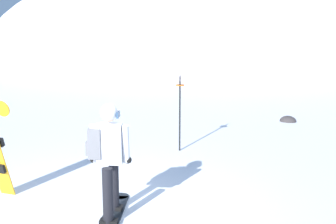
# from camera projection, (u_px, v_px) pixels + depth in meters

# --- Properties ---
(ground_plane) EXTENTS (300.00, 300.00, 0.00)m
(ground_plane) POSITION_uv_depth(u_px,v_px,m) (90.00, 214.00, 6.69)
(ground_plane) COLOR white
(ridge_peak_main) EXTENTS (33.41, 30.07, 14.84)m
(ridge_peak_main) POSITION_uv_depth(u_px,v_px,m) (194.00, 57.00, 36.09)
(ridge_peak_main) COLOR white
(ridge_peak_main) RESTS_ON ground
(snowboarder_main) EXTENTS (0.73, 1.77, 1.71)m
(snowboarder_main) POSITION_uv_depth(u_px,v_px,m) (108.00, 158.00, 6.37)
(snowboarder_main) COLOR black
(snowboarder_main) RESTS_ON ground
(piste_marker_near) EXTENTS (0.20, 0.20, 1.74)m
(piste_marker_near) POSITION_uv_depth(u_px,v_px,m) (180.00, 107.00, 9.75)
(piste_marker_near) COLOR black
(piste_marker_near) RESTS_ON ground
(rock_mid) EXTENTS (0.48, 0.40, 0.33)m
(rock_mid) POSITION_uv_depth(u_px,v_px,m) (288.00, 121.00, 12.81)
(rock_mid) COLOR #383333
(rock_mid) RESTS_ON ground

